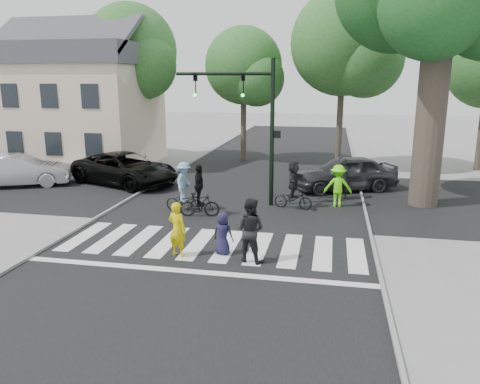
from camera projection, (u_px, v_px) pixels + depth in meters
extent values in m
plane|color=gray|center=(204.00, 256.00, 14.07)|extent=(120.00, 120.00, 0.00)
cube|color=black|center=(237.00, 211.00, 18.84)|extent=(10.00, 70.00, 0.01)
cube|color=black|center=(250.00, 194.00, 21.70)|extent=(70.00, 10.00, 0.01)
cube|color=gray|center=(121.00, 204.00, 19.78)|extent=(0.10, 70.00, 0.10)
cube|color=gray|center=(367.00, 217.00, 17.88)|extent=(0.10, 70.00, 0.10)
cube|color=silver|center=(84.00, 236.00, 15.87)|extent=(0.55, 3.00, 0.01)
cube|color=silver|center=(112.00, 238.00, 15.69)|extent=(0.55, 3.00, 0.01)
cube|color=silver|center=(140.00, 240.00, 15.50)|extent=(0.55, 3.00, 0.01)
cube|color=silver|center=(168.00, 242.00, 15.31)|extent=(0.55, 3.00, 0.01)
cube|color=silver|center=(198.00, 244.00, 15.12)|extent=(0.55, 3.00, 0.01)
cube|color=silver|center=(228.00, 246.00, 14.93)|extent=(0.55, 3.00, 0.01)
cube|color=silver|center=(259.00, 248.00, 14.74)|extent=(0.55, 3.00, 0.01)
cube|color=silver|center=(290.00, 250.00, 14.55)|extent=(0.55, 3.00, 0.01)
cube|color=silver|center=(323.00, 252.00, 14.37)|extent=(0.55, 3.00, 0.01)
cube|color=silver|center=(356.00, 255.00, 14.18)|extent=(0.55, 3.00, 0.01)
cube|color=silver|center=(193.00, 272.00, 12.93)|extent=(10.00, 0.30, 0.01)
cylinder|color=black|center=(272.00, 134.00, 19.05)|extent=(0.18, 0.18, 6.00)
cylinder|color=black|center=(224.00, 74.00, 18.86)|extent=(4.00, 0.14, 0.14)
imported|color=black|center=(243.00, 85.00, 18.82)|extent=(0.16, 0.20, 1.00)
sphere|color=#19E533|center=(243.00, 95.00, 18.80)|extent=(0.14, 0.14, 0.14)
imported|color=black|center=(195.00, 85.00, 19.20)|extent=(0.16, 0.20, 1.00)
sphere|color=#19E533|center=(195.00, 95.00, 19.18)|extent=(0.14, 0.14, 0.14)
cube|color=black|center=(277.00, 134.00, 19.01)|extent=(0.28, 0.18, 0.30)
cube|color=#FF660C|center=(280.00, 134.00, 18.99)|extent=(0.02, 0.14, 0.20)
cube|color=white|center=(272.00, 114.00, 18.86)|extent=(0.90, 0.04, 0.18)
cylinder|color=brown|center=(430.00, 122.00, 18.99)|extent=(1.20, 1.20, 7.00)
cylinder|color=brown|center=(447.00, 44.00, 18.03)|extent=(1.29, 1.74, 2.93)
sphere|color=#134A1D|center=(435.00, 4.00, 16.73)|extent=(4.00, 4.00, 4.00)
cylinder|color=brown|center=(67.00, 113.00, 31.46)|extent=(0.36, 0.36, 5.95)
sphere|color=#276424|center=(62.00, 60.00, 30.66)|extent=(5.20, 5.20, 5.20)
sphere|color=#276424|center=(72.00, 74.00, 29.92)|extent=(3.64, 3.64, 3.64)
cylinder|color=brown|center=(133.00, 111.00, 29.98)|extent=(0.36, 0.36, 6.44)
sphere|color=#276424|center=(130.00, 51.00, 29.11)|extent=(5.80, 5.80, 5.80)
sphere|color=#276424|center=(143.00, 66.00, 28.28)|extent=(4.06, 4.06, 4.06)
cylinder|color=brown|center=(243.00, 117.00, 29.81)|extent=(0.36, 0.36, 5.60)
sphere|color=#276424|center=(244.00, 66.00, 29.05)|extent=(4.80, 4.80, 4.80)
sphere|color=#276424|center=(257.00, 79.00, 28.38)|extent=(3.36, 3.36, 3.36)
cylinder|color=brown|center=(340.00, 111.00, 27.31)|extent=(0.36, 0.36, 6.72)
sphere|color=#276424|center=(344.00, 42.00, 26.40)|extent=(6.00, 6.00, 6.00)
sphere|color=#276424|center=(365.00, 59.00, 25.54)|extent=(4.20, 4.20, 4.20)
cube|color=beige|center=(84.00, 115.00, 28.88)|extent=(8.00, 7.00, 6.00)
cube|color=#47474C|center=(80.00, 55.00, 28.03)|extent=(8.40, 7.40, 1.20)
cube|color=#47474C|center=(61.00, 35.00, 26.03)|extent=(8.40, 3.69, 2.44)
cube|color=#47474C|center=(94.00, 40.00, 29.56)|extent=(8.40, 3.69, 2.44)
cube|color=black|center=(15.00, 143.00, 26.28)|extent=(1.00, 0.06, 1.30)
cube|color=black|center=(10.00, 96.00, 25.67)|extent=(1.00, 0.06, 1.30)
cube|color=black|center=(54.00, 144.00, 25.83)|extent=(1.00, 0.06, 1.30)
cube|color=black|center=(49.00, 96.00, 25.22)|extent=(1.00, 0.06, 1.30)
cube|color=black|center=(94.00, 145.00, 25.38)|extent=(1.00, 0.06, 1.30)
cube|color=black|center=(90.00, 96.00, 24.77)|extent=(1.00, 0.06, 1.30)
cube|color=gray|center=(78.00, 169.00, 25.59)|extent=(2.00, 1.20, 0.80)
imported|color=#D8C607|center=(177.00, 229.00, 13.91)|extent=(0.71, 0.58, 1.68)
imported|color=#1C1A3A|center=(223.00, 234.00, 14.09)|extent=(0.72, 0.55, 1.31)
imported|color=black|center=(250.00, 230.00, 13.48)|extent=(1.07, 0.92, 1.91)
imported|color=black|center=(184.00, 201.00, 18.77)|extent=(1.62, 0.69, 0.83)
imported|color=#78A4C1|center=(184.00, 182.00, 18.59)|extent=(0.68, 1.08, 1.59)
imported|color=black|center=(199.00, 205.00, 18.05)|extent=(1.60, 0.68, 0.93)
imported|color=black|center=(199.00, 186.00, 17.88)|extent=(0.53, 0.99, 1.61)
imported|color=black|center=(293.00, 199.00, 19.16)|extent=(1.64, 0.81, 0.83)
imported|color=black|center=(294.00, 180.00, 18.97)|extent=(0.71, 1.52, 1.58)
imported|color=black|center=(125.00, 169.00, 23.51)|extent=(6.35, 4.65, 1.60)
imported|color=#AFAEB3|center=(19.00, 171.00, 23.09)|extent=(5.04, 3.54, 1.58)
imported|color=#302F35|center=(345.00, 173.00, 22.26)|extent=(5.26, 3.69, 1.66)
imported|color=#63FF0F|center=(338.00, 186.00, 19.35)|extent=(1.14, 0.66, 1.76)
imported|color=black|center=(342.00, 178.00, 20.63)|extent=(0.76, 0.59, 1.84)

